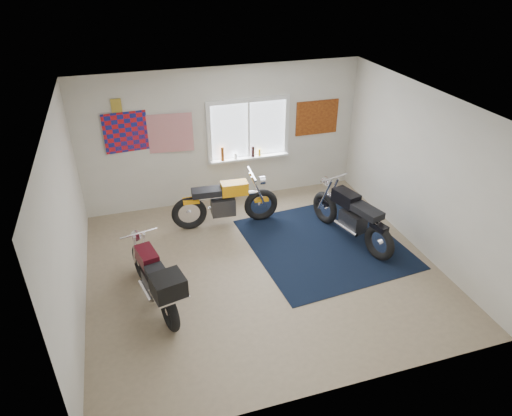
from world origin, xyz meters
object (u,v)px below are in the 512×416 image
object	(u,v)px
yellow_triumph	(225,203)
black_chrome_bike	(351,217)
maroon_tourer	(156,280)
navy_rug	(324,243)

from	to	relation	value
yellow_triumph	black_chrome_bike	xyz separation A→B (m)	(1.99, -1.15, 0.01)
yellow_triumph	maroon_tourer	xyz separation A→B (m)	(-1.47, -1.94, 0.04)
navy_rug	yellow_triumph	world-z (taller)	yellow_triumph
black_chrome_bike	maroon_tourer	bearing A→B (deg)	87.22
navy_rug	maroon_tourer	bearing A→B (deg)	-165.37
black_chrome_bike	maroon_tourer	size ratio (longest dim) A/B	1.06
navy_rug	maroon_tourer	distance (m)	3.12
navy_rug	black_chrome_bike	world-z (taller)	black_chrome_bike
yellow_triumph	maroon_tourer	bearing A→B (deg)	-123.98
navy_rug	maroon_tourer	world-z (taller)	maroon_tourer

